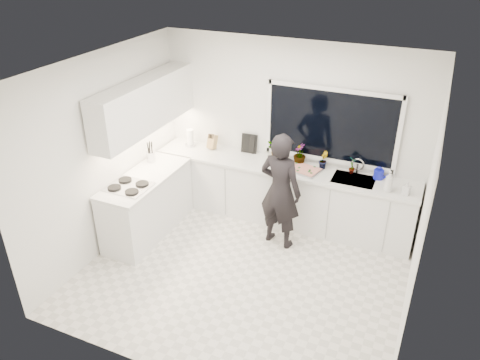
% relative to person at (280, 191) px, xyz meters
% --- Properties ---
extents(floor, '(4.00, 3.50, 0.02)m').
position_rel_person_xyz_m(floor, '(-0.18, -0.85, -0.85)').
color(floor, beige).
rests_on(floor, ground).
extents(wall_back, '(4.00, 0.02, 2.70)m').
position_rel_person_xyz_m(wall_back, '(-0.18, 0.91, 0.51)').
color(wall_back, white).
rests_on(wall_back, ground).
extents(wall_left, '(0.02, 3.50, 2.70)m').
position_rel_person_xyz_m(wall_left, '(-2.19, -0.85, 0.51)').
color(wall_left, white).
rests_on(wall_left, ground).
extents(wall_right, '(0.02, 3.50, 2.70)m').
position_rel_person_xyz_m(wall_right, '(1.83, -0.85, 0.51)').
color(wall_right, white).
rests_on(wall_right, ground).
extents(ceiling, '(4.00, 3.50, 0.02)m').
position_rel_person_xyz_m(ceiling, '(-0.18, -0.85, 1.87)').
color(ceiling, white).
rests_on(ceiling, wall_back).
extents(window, '(1.80, 0.02, 1.00)m').
position_rel_person_xyz_m(window, '(0.42, 0.87, 0.71)').
color(window, black).
rests_on(window, wall_back).
extents(base_cabinets_back, '(3.92, 0.58, 0.88)m').
position_rel_person_xyz_m(base_cabinets_back, '(-0.18, 0.60, -0.40)').
color(base_cabinets_back, white).
rests_on(base_cabinets_back, floor).
extents(base_cabinets_left, '(0.58, 1.60, 0.88)m').
position_rel_person_xyz_m(base_cabinets_left, '(-1.85, -0.50, -0.40)').
color(base_cabinets_left, white).
rests_on(base_cabinets_left, floor).
extents(countertop_back, '(3.94, 0.62, 0.04)m').
position_rel_person_xyz_m(countertop_back, '(-0.18, 0.59, 0.06)').
color(countertop_back, silver).
rests_on(countertop_back, base_cabinets_back).
extents(countertop_left, '(0.62, 1.60, 0.04)m').
position_rel_person_xyz_m(countertop_left, '(-1.85, -0.50, 0.06)').
color(countertop_left, silver).
rests_on(countertop_left, base_cabinets_left).
extents(upper_cabinets, '(0.34, 2.10, 0.70)m').
position_rel_person_xyz_m(upper_cabinets, '(-1.97, -0.15, 1.01)').
color(upper_cabinets, white).
rests_on(upper_cabinets, wall_left).
extents(sink, '(0.58, 0.42, 0.14)m').
position_rel_person_xyz_m(sink, '(0.87, 0.60, 0.03)').
color(sink, silver).
rests_on(sink, countertop_back).
extents(faucet, '(0.03, 0.03, 0.22)m').
position_rel_person_xyz_m(faucet, '(0.87, 0.80, 0.19)').
color(faucet, silver).
rests_on(faucet, countertop_back).
extents(stovetop, '(0.56, 0.48, 0.03)m').
position_rel_person_xyz_m(stovetop, '(-1.87, -0.85, 0.09)').
color(stovetop, black).
rests_on(stovetop, countertop_left).
extents(person, '(0.68, 0.51, 1.69)m').
position_rel_person_xyz_m(person, '(0.00, 0.00, 0.00)').
color(person, black).
rests_on(person, floor).
extents(pizza_tray, '(0.54, 0.45, 0.03)m').
position_rel_person_xyz_m(pizza_tray, '(0.16, 0.57, 0.09)').
color(pizza_tray, silver).
rests_on(pizza_tray, countertop_back).
extents(pizza, '(0.49, 0.40, 0.01)m').
position_rel_person_xyz_m(pizza, '(0.16, 0.57, 0.11)').
color(pizza, '#B01724').
rests_on(pizza, pizza_tray).
extents(watering_can, '(0.15, 0.15, 0.13)m').
position_rel_person_xyz_m(watering_can, '(1.18, 0.76, 0.14)').
color(watering_can, '#1218B1').
rests_on(watering_can, countertop_back).
extents(paper_towel_roll, '(0.11, 0.11, 0.26)m').
position_rel_person_xyz_m(paper_towel_roll, '(-1.77, 0.70, 0.21)').
color(paper_towel_roll, white).
rests_on(paper_towel_roll, countertop_back).
extents(knife_block, '(0.15, 0.13, 0.22)m').
position_rel_person_xyz_m(knife_block, '(-1.40, 0.74, 0.19)').
color(knife_block, '#955E45').
rests_on(knife_block, countertop_back).
extents(utensil_crock, '(0.17, 0.17, 0.16)m').
position_rel_person_xyz_m(utensil_crock, '(-2.03, -0.05, 0.16)').
color(utensil_crock, '#ACACB0').
rests_on(utensil_crock, countertop_left).
extents(picture_frame_large, '(0.22, 0.04, 0.28)m').
position_rel_person_xyz_m(picture_frame_large, '(-0.83, 0.84, 0.22)').
color(picture_frame_large, black).
rests_on(picture_frame_large, countertop_back).
extents(picture_frame_small, '(0.25, 0.04, 0.30)m').
position_rel_person_xyz_m(picture_frame_small, '(-0.81, 0.84, 0.23)').
color(picture_frame_small, black).
rests_on(picture_frame_small, countertop_back).
extents(herb_plants, '(1.39, 0.34, 0.33)m').
position_rel_person_xyz_m(herb_plants, '(-0.02, 0.76, 0.22)').
color(herb_plants, '#26662D').
rests_on(herb_plants, countertop_back).
extents(soap_bottles, '(0.37, 0.16, 0.29)m').
position_rel_person_xyz_m(soap_bottles, '(1.42, 0.45, 0.21)').
color(soap_bottles, '#D8BF66').
rests_on(soap_bottles, countertop_back).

